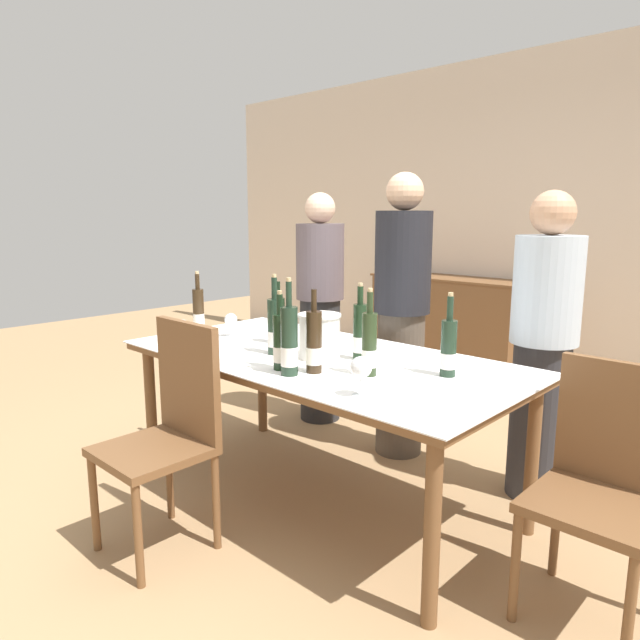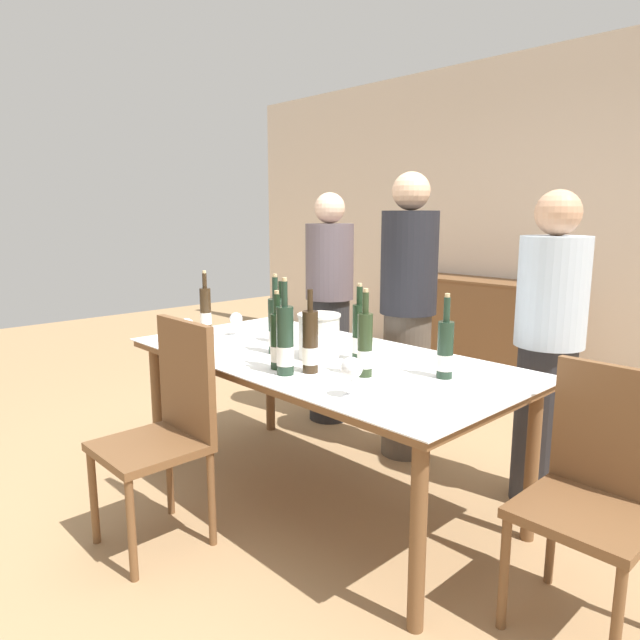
# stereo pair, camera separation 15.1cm
# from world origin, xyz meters

# --- Properties ---
(ground_plane) EXTENTS (12.00, 12.00, 0.00)m
(ground_plane) POSITION_xyz_m (0.00, 0.00, 0.00)
(ground_plane) COLOR #A37F56
(back_wall) EXTENTS (8.00, 0.10, 2.80)m
(back_wall) POSITION_xyz_m (0.00, 2.92, 1.40)
(back_wall) COLOR beige
(back_wall) RESTS_ON ground_plane
(sideboard_cabinet) EXTENTS (1.47, 0.46, 0.87)m
(sideboard_cabinet) POSITION_xyz_m (-0.85, 2.63, 0.44)
(sideboard_cabinet) COLOR brown
(sideboard_cabinet) RESTS_ON ground_plane
(dining_table) EXTENTS (2.04, 1.02, 0.76)m
(dining_table) POSITION_xyz_m (0.00, 0.00, 0.69)
(dining_table) COLOR brown
(dining_table) RESTS_ON ground_plane
(ice_bucket) EXTENTS (0.21, 0.21, 0.22)m
(ice_bucket) POSITION_xyz_m (0.03, -0.03, 0.87)
(ice_bucket) COLOR white
(ice_bucket) RESTS_ON dining_table
(wine_bottle_0) EXTENTS (0.07, 0.07, 0.38)m
(wine_bottle_0) POSITION_xyz_m (0.39, -0.11, 0.89)
(wine_bottle_0) COLOR #28381E
(wine_bottle_0) RESTS_ON dining_table
(wine_bottle_1) EXTENTS (0.07, 0.07, 0.34)m
(wine_bottle_1) POSITION_xyz_m (-0.35, 0.05, 0.87)
(wine_bottle_1) COLOR black
(wine_bottle_1) RESTS_ON dining_table
(wine_bottle_2) EXTENTS (0.07, 0.07, 0.36)m
(wine_bottle_2) POSITION_xyz_m (-0.94, -0.06, 0.88)
(wine_bottle_2) COLOR #332314
(wine_bottle_2) RESTS_ON dining_table
(wine_bottle_3) EXTENTS (0.07, 0.07, 0.36)m
(wine_bottle_3) POSITION_xyz_m (0.65, 0.12, 0.88)
(wine_bottle_3) COLOR #1E3323
(wine_bottle_3) RESTS_ON dining_table
(wine_bottle_4) EXTENTS (0.08, 0.08, 0.43)m
(wine_bottle_4) POSITION_xyz_m (0.14, -0.34, 0.90)
(wine_bottle_4) COLOR #1E3323
(wine_bottle_4) RESTS_ON dining_table
(wine_bottle_5) EXTENTS (0.07, 0.07, 0.37)m
(wine_bottle_5) POSITION_xyz_m (0.19, -0.24, 0.89)
(wine_bottle_5) COLOR #332314
(wine_bottle_5) RESTS_ON dining_table
(wine_bottle_6) EXTENTS (0.07, 0.07, 0.37)m
(wine_bottle_6) POSITION_xyz_m (0.19, 0.08, 0.89)
(wine_bottle_6) COLOR black
(wine_bottle_6) RESTS_ON dining_table
(wine_bottle_7) EXTENTS (0.07, 0.07, 0.40)m
(wine_bottle_7) POSITION_xyz_m (-0.19, -0.12, 0.89)
(wine_bottle_7) COLOR #1E3323
(wine_bottle_7) RESTS_ON dining_table
(wine_bottle_8) EXTENTS (0.07, 0.07, 0.36)m
(wine_bottle_8) POSITION_xyz_m (0.04, -0.30, 0.88)
(wine_bottle_8) COLOR black
(wine_bottle_8) RESTS_ON dining_table
(wine_glass_0) EXTENTS (0.07, 0.07, 0.14)m
(wine_glass_0) POSITION_xyz_m (-0.68, -0.02, 0.85)
(wine_glass_0) COLOR white
(wine_glass_0) RESTS_ON dining_table
(wine_glass_1) EXTENTS (0.08, 0.08, 0.16)m
(wine_glass_1) POSITION_xyz_m (0.55, -0.36, 0.87)
(wine_glass_1) COLOR white
(wine_glass_1) RESTS_ON dining_table
(wine_glass_2) EXTENTS (0.08, 0.08, 0.14)m
(wine_glass_2) POSITION_xyz_m (-0.70, -0.33, 0.85)
(wine_glass_2) COLOR white
(wine_glass_2) RESTS_ON dining_table
(chair_right_end) EXTENTS (0.42, 0.42, 0.92)m
(chair_right_end) POSITION_xyz_m (1.31, 0.09, 0.53)
(chair_right_end) COLOR brown
(chair_right_end) RESTS_ON ground_plane
(chair_near_front) EXTENTS (0.42, 0.42, 0.99)m
(chair_near_front) POSITION_xyz_m (-0.20, -0.73, 0.56)
(chair_near_front) COLOR brown
(chair_near_front) RESTS_ON ground_plane
(person_host) EXTENTS (0.33, 0.33, 1.59)m
(person_host) POSITION_xyz_m (-0.81, 0.85, 0.80)
(person_host) COLOR #262628
(person_host) RESTS_ON ground_plane
(person_guest_left) EXTENTS (0.33, 0.33, 1.68)m
(person_guest_left) POSITION_xyz_m (-0.05, 0.76, 0.85)
(person_guest_left) COLOR #51473D
(person_guest_left) RESTS_ON ground_plane
(person_guest_right) EXTENTS (0.33, 0.33, 1.56)m
(person_guest_right) POSITION_xyz_m (0.79, 0.80, 0.78)
(person_guest_right) COLOR #2D2D33
(person_guest_right) RESTS_ON ground_plane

